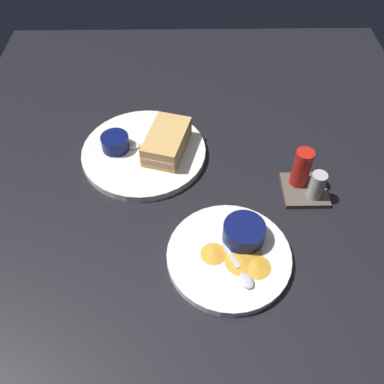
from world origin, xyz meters
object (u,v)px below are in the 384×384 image
spoon_by_dark_ramekin (139,145)px  spoon_by_gravy_ramekin (243,275)px  plate_sandwich_main (144,153)px  ramekin_light_gravy (244,232)px  sandwich_half_near (167,141)px  ramekin_dark_sauce (115,142)px  condiment_caddy (306,179)px  plate_chips_companion (229,256)px

spoon_by_dark_ramekin → spoon_by_gravy_ramekin: 37.96cm
plate_sandwich_main → ramekin_light_gravy: bearing=39.9°
sandwich_half_near → ramekin_dark_sauce: 11.30cm
plate_sandwich_main → condiment_caddy: bearing=72.2°
ramekin_light_gravy → condiment_caddy: size_ratio=0.80×
spoon_by_gravy_ramekin → condiment_caddy: bearing=144.8°
condiment_caddy → ramekin_light_gravy: bearing=-46.8°
sandwich_half_near → ramekin_dark_sauce: sandwich_half_near is taller
plate_sandwich_main → ramekin_light_gravy: (23.51, 19.65, 2.76)cm
ramekin_light_gravy → plate_chips_companion: bearing=-39.8°
ramekin_dark_sauce → spoon_by_dark_ramekin: bearing=94.0°
ramekin_dark_sauce → spoon_by_dark_ramekin: ramekin_dark_sauce is taller
sandwich_half_near → ramekin_dark_sauce: size_ratio=2.43×
spoon_by_gravy_ramekin → ramekin_light_gravy: bearing=174.0°
ramekin_dark_sauce → ramekin_light_gravy: (24.28, 25.73, 0.18)cm
ramekin_dark_sauce → plate_chips_companion: size_ratio=0.27×
plate_chips_companion → ramekin_light_gravy: ramekin_light_gravy is taller
plate_sandwich_main → condiment_caddy: size_ratio=2.87×
spoon_by_dark_ramekin → plate_chips_companion: bearing=32.5°
ramekin_dark_sauce → ramekin_light_gravy: 35.38cm
sandwich_half_near → spoon_by_gravy_ramekin: bearing=23.5°
spoon_by_dark_ramekin → ramekin_light_gravy: size_ratio=1.30×
plate_sandwich_main → condiment_caddy: condiment_caddy is taller
ramekin_light_gravy → condiment_caddy: condiment_caddy is taller
plate_chips_companion → ramekin_light_gravy: (-3.36, 2.80, 2.76)cm
plate_sandwich_main → ramekin_light_gravy: ramekin_light_gravy is taller
sandwich_half_near → spoon_by_gravy_ramekin: sandwich_half_near is taller
sandwich_half_near → ramekin_light_gravy: sandwich_half_near is taller
plate_sandwich_main → plate_chips_companion: bearing=32.1°
sandwich_half_near → condiment_caddy: condiment_caddy is taller
sandwich_half_near → spoon_by_gravy_ramekin: 34.29cm
plate_sandwich_main → spoon_by_gravy_ramekin: spoon_by_gravy_ramekin is taller
ramekin_light_gravy → condiment_caddy: 18.73cm
spoon_by_dark_ramekin → spoon_by_gravy_ramekin: bearing=31.5°
spoon_by_dark_ramekin → condiment_caddy: bearing=71.0°
ramekin_dark_sauce → spoon_by_dark_ramekin: 5.28cm
ramekin_dark_sauce → spoon_by_gravy_ramekin: 40.58cm
plate_sandwich_main → plate_chips_companion: 31.71cm
plate_chips_companion → plate_sandwich_main: bearing=-147.9°
plate_sandwich_main → sandwich_half_near: bearing=91.8°
plate_sandwich_main → spoon_by_dark_ramekin: 1.91cm
plate_sandwich_main → ramekin_light_gravy: size_ratio=3.57×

